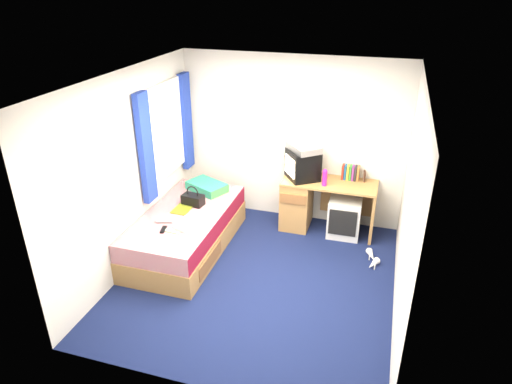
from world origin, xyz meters
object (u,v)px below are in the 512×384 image
(picture_frame, at_px, (364,176))
(remote_control, at_px, (163,230))
(desk, at_px, (309,201))
(towel, at_px, (189,225))
(vcr, at_px, (304,148))
(pink_water_bottle, at_px, (325,178))
(aerosol_can, at_px, (319,172))
(crt_tv, at_px, (303,165))
(white_heels, at_px, (372,260))
(water_bottle, at_px, (164,220))
(bed, at_px, (186,231))
(handbag, at_px, (193,199))
(pillow, at_px, (207,187))
(storage_cube, at_px, (344,217))
(magazine, at_px, (182,209))
(colour_swatch_fan, at_px, (172,232))

(picture_frame, bearing_deg, remote_control, -151.35)
(desk, height_order, remote_control, desk)
(desk, distance_m, towel, 1.87)
(vcr, distance_m, pink_water_bottle, 0.51)
(pink_water_bottle, relative_size, aerosol_can, 1.18)
(crt_tv, bearing_deg, vcr, 90.00)
(desk, distance_m, vcr, 0.81)
(towel, xyz_separation_m, white_heels, (2.18, 0.73, -0.55))
(water_bottle, bearing_deg, bed, 66.82)
(desk, bearing_deg, picture_frame, 12.99)
(picture_frame, bearing_deg, handbag, -164.42)
(pillow, height_order, desk, desk)
(storage_cube, bearing_deg, pink_water_bottle, -167.81)
(vcr, height_order, picture_frame, vcr)
(picture_frame, xyz_separation_m, handbag, (-2.15, -0.98, -0.20))
(storage_cube, bearing_deg, handbag, -160.43)
(picture_frame, bearing_deg, aerosol_can, 178.23)
(white_heels, bearing_deg, water_bottle, -164.99)
(pink_water_bottle, bearing_deg, magazine, -153.89)
(storage_cube, xyz_separation_m, water_bottle, (-2.10, -1.29, 0.30))
(pillow, relative_size, picture_frame, 3.90)
(storage_cube, height_order, pink_water_bottle, pink_water_bottle)
(magazine, distance_m, water_bottle, 0.38)
(bed, distance_m, aerosol_can, 2.01)
(crt_tv, distance_m, pink_water_bottle, 0.38)
(white_heels, bearing_deg, pillow, 172.03)
(pink_water_bottle, height_order, magazine, pink_water_bottle)
(bed, bearing_deg, storage_cube, 26.54)
(storage_cube, xyz_separation_m, vcr, (-0.64, 0.08, 0.93))
(pillow, distance_m, picture_frame, 2.22)
(remote_control, xyz_separation_m, white_heels, (2.47, 0.86, -0.51))
(handbag, relative_size, remote_control, 1.91)
(pillow, height_order, towel, pillow)
(picture_frame, relative_size, white_heels, 0.32)
(remote_control, distance_m, white_heels, 2.66)
(bed, xyz_separation_m, storage_cube, (1.97, 0.98, 0.01))
(aerosol_can, distance_m, towel, 2.01)
(pink_water_bottle, relative_size, remote_control, 1.33)
(bed, bearing_deg, remote_control, -96.66)
(water_bottle, bearing_deg, colour_swatch_fan, -43.75)
(bed, height_order, picture_frame, picture_frame)
(crt_tv, relative_size, remote_control, 3.48)
(water_bottle, bearing_deg, picture_frame, 33.74)
(bed, height_order, towel, towel)
(colour_swatch_fan, bearing_deg, storage_cube, 37.80)
(desk, relative_size, colour_swatch_fan, 5.91)
(water_bottle, bearing_deg, crt_tv, 43.24)
(handbag, height_order, magazine, handbag)
(bed, height_order, colour_swatch_fan, colour_swatch_fan)
(white_heels, bearing_deg, colour_swatch_fan, -159.73)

